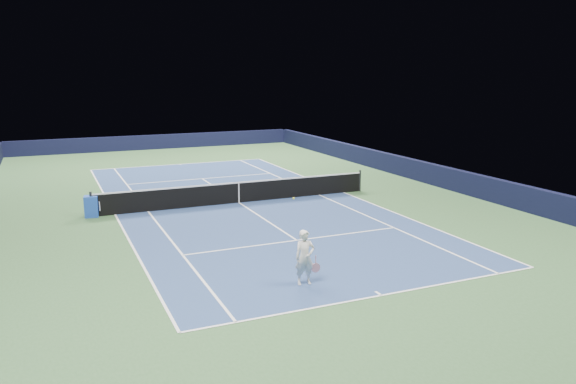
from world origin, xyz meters
name	(u,v)px	position (x,y,z in m)	size (l,w,h in m)	color
ground	(239,203)	(0.00, 0.00, 0.00)	(40.00, 40.00, 0.00)	#31562F
wall_far	(156,142)	(0.00, 19.82, 0.55)	(22.00, 0.35, 1.10)	black
wall_right	(432,174)	(10.82, 0.00, 0.55)	(0.35, 40.00, 1.10)	black
court_surface	(239,203)	(0.00, 0.00, 0.00)	(10.97, 23.77, 0.01)	navy
baseline_far	(180,164)	(0.00, 11.88, 0.01)	(10.97, 0.08, 0.00)	white
baseline_near	(381,295)	(0.00, -11.88, 0.01)	(10.97, 0.08, 0.00)	white
sideline_doubles_right	(344,192)	(5.49, 0.00, 0.01)	(0.08, 23.77, 0.00)	white
sideline_doubles_left	(115,215)	(-5.49, 0.00, 0.01)	(0.08, 23.77, 0.00)	white
sideline_singles_right	(319,195)	(4.12, 0.00, 0.01)	(0.08, 23.77, 0.00)	white
sideline_singles_left	(148,211)	(-4.12, 0.00, 0.01)	(0.08, 23.77, 0.00)	white
service_line_far	(202,179)	(0.00, 6.40, 0.01)	(8.23, 0.08, 0.00)	white
service_line_near	(297,240)	(0.00, -6.40, 0.01)	(8.23, 0.08, 0.00)	white
center_service_line	(239,203)	(0.00, 0.00, 0.01)	(0.08, 12.80, 0.00)	white
center_mark_far	(180,164)	(0.00, 11.73, 0.01)	(0.08, 0.30, 0.00)	white
center_mark_near	(378,293)	(0.00, -11.73, 0.01)	(0.08, 0.30, 0.00)	white
tennis_net	(239,192)	(0.00, 0.00, 0.50)	(12.90, 0.10, 1.07)	black
sponsor_cube	(91,206)	(-6.40, 0.05, 0.44)	(0.63, 0.57, 0.88)	blue
tennis_player	(305,257)	(-1.53, -10.30, 0.79)	(0.77, 1.25, 2.30)	silver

